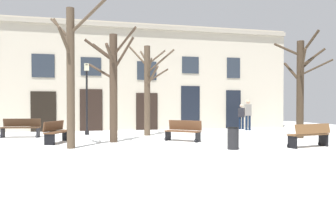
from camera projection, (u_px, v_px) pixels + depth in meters
The scene contains 14 objects.
ground_plane at pixel (177, 143), 13.42m from camera, with size 30.51×30.51×0.00m, color white.
building_facade at pixel (145, 76), 20.71m from camera, with size 19.07×0.60×6.55m.
tree_right_of_center at pixel (113, 82), 13.69m from camera, with size 2.02×2.42×4.45m.
tree_near_facade at pixel (148, 86), 16.71m from camera, with size 2.18×2.82×4.63m.
tree_foreground at pixel (300, 83), 15.41m from camera, with size 1.85×2.60×4.85m.
tree_center at pixel (71, 71), 11.70m from camera, with size 2.06×2.39×5.10m.
streetlamp at pixel (87, 90), 17.12m from camera, with size 0.30×0.30×3.72m.
litter_bin at pixel (233, 138), 11.48m from camera, with size 0.42×0.42×0.76m.
bench_near_lamp at pixel (183, 131), 14.12m from camera, with size 1.45×1.40×0.88m.
bench_back_to_back_right at pixel (57, 132), 13.49m from camera, with size 1.04×1.80×0.88m.
bench_far_corner at pixel (21, 128), 15.76m from camera, with size 1.81×0.76×0.89m.
bench_by_litter_bin at pixel (310, 135), 12.02m from camera, with size 1.77×0.82×0.86m.
person_near_bench at pixel (248, 113), 20.16m from camera, with size 0.43×0.33×1.84m.
person_crossing_plaza at pixel (241, 115), 21.16m from camera, with size 0.43×0.41×1.59m.
Camera 1 is at (-3.48, -12.94, 1.52)m, focal length 35.76 mm.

